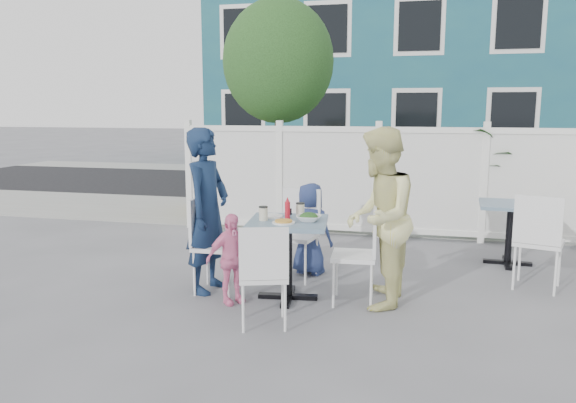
% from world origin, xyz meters
% --- Properties ---
extents(ground, '(80.00, 80.00, 0.00)m').
position_xyz_m(ground, '(0.00, 0.00, 0.00)').
color(ground, slate).
extents(near_sidewalk, '(24.00, 2.60, 0.01)m').
position_xyz_m(near_sidewalk, '(0.00, 3.80, 0.01)').
color(near_sidewalk, gray).
rests_on(near_sidewalk, ground).
extents(street, '(24.00, 5.00, 0.01)m').
position_xyz_m(street, '(0.00, 7.50, 0.00)').
color(street, black).
rests_on(street, ground).
extents(far_sidewalk, '(24.00, 1.60, 0.01)m').
position_xyz_m(far_sidewalk, '(0.00, 10.60, 0.01)').
color(far_sidewalk, gray).
rests_on(far_sidewalk, ground).
extents(building, '(11.00, 6.00, 6.00)m').
position_xyz_m(building, '(-0.50, 14.00, 3.00)').
color(building, '#1B5268').
rests_on(building, ground).
extents(fence_back, '(5.86, 0.08, 1.60)m').
position_xyz_m(fence_back, '(0.10, 2.40, 0.78)').
color(fence_back, white).
rests_on(fence_back, ground).
extents(tree, '(1.80, 1.62, 3.59)m').
position_xyz_m(tree, '(-1.60, 3.30, 2.59)').
color(tree, '#382316').
rests_on(tree, ground).
extents(utility_cabinet, '(0.75, 0.58, 1.28)m').
position_xyz_m(utility_cabinet, '(-2.98, 4.00, 0.64)').
color(utility_cabinet, gold).
rests_on(utility_cabinet, ground).
extents(potted_shrub_a, '(1.24, 1.24, 1.56)m').
position_xyz_m(potted_shrub_a, '(-0.37, 3.10, 0.78)').
color(potted_shrub_a, '#1C3817').
rests_on(potted_shrub_a, ground).
extents(potted_shrub_b, '(1.78, 1.85, 1.60)m').
position_xyz_m(potted_shrub_b, '(1.67, 3.00, 0.80)').
color(potted_shrub_b, '#1C3817').
rests_on(potted_shrub_b, ground).
extents(main_table, '(0.83, 0.83, 0.79)m').
position_xyz_m(main_table, '(-0.53, -0.48, 0.61)').
color(main_table, slate).
rests_on(main_table, ground).
extents(spare_table, '(0.75, 0.75, 0.75)m').
position_xyz_m(spare_table, '(1.76, 1.33, 0.58)').
color(spare_table, slate).
rests_on(spare_table, ground).
extents(chair_left, '(0.44, 0.45, 0.98)m').
position_xyz_m(chair_left, '(-1.38, -0.42, 0.57)').
color(chair_left, white).
rests_on(chair_left, ground).
extents(chair_right, '(0.45, 0.46, 0.95)m').
position_xyz_m(chair_right, '(0.19, -0.43, 0.56)').
color(chair_right, white).
rests_on(chair_right, ground).
extents(chair_back, '(0.51, 0.49, 0.98)m').
position_xyz_m(chair_back, '(-0.60, 0.27, 0.57)').
color(chair_back, white).
rests_on(chair_back, ground).
extents(chair_near, '(0.51, 0.50, 0.91)m').
position_xyz_m(chair_near, '(-0.56, -1.26, 0.53)').
color(chair_near, white).
rests_on(chair_near, ground).
extents(chair_spare, '(0.57, 0.56, 1.01)m').
position_xyz_m(chair_spare, '(1.89, 0.36, 0.58)').
color(chair_spare, white).
rests_on(chair_spare, ground).
extents(man, '(0.47, 0.66, 1.68)m').
position_xyz_m(man, '(-1.39, -0.41, 0.84)').
color(man, '#132442').
rests_on(man, ground).
extents(woman, '(0.67, 0.85, 1.70)m').
position_xyz_m(woman, '(0.34, -0.45, 0.85)').
color(woman, '#E2DB4A').
rests_on(woman, ground).
extents(boy, '(0.58, 0.46, 1.04)m').
position_xyz_m(boy, '(-0.49, 0.41, 0.52)').
color(boy, navy).
rests_on(boy, ground).
extents(toddler, '(0.52, 0.52, 0.88)m').
position_xyz_m(toddler, '(-1.04, -0.72, 0.44)').
color(toddler, pink).
rests_on(toddler, ground).
extents(plate_main, '(0.22, 0.22, 0.01)m').
position_xyz_m(plate_main, '(-0.54, -0.63, 0.80)').
color(plate_main, white).
rests_on(plate_main, main_table).
extents(plate_side, '(0.24, 0.24, 0.02)m').
position_xyz_m(plate_side, '(-0.74, -0.35, 0.80)').
color(plate_side, white).
rests_on(plate_side, main_table).
extents(salad_bowl, '(0.24, 0.24, 0.06)m').
position_xyz_m(salad_bowl, '(-0.33, -0.48, 0.82)').
color(salad_bowl, white).
rests_on(salad_bowl, main_table).
extents(coffee_cup_a, '(0.08, 0.08, 0.13)m').
position_xyz_m(coffee_cup_a, '(-0.77, -0.54, 0.86)').
color(coffee_cup_a, beige).
rests_on(coffee_cup_a, main_table).
extents(coffee_cup_b, '(0.08, 0.08, 0.13)m').
position_xyz_m(coffee_cup_b, '(-0.46, -0.25, 0.86)').
color(coffee_cup_b, beige).
rests_on(coffee_cup_b, main_table).
extents(ketchup_bottle, '(0.05, 0.05, 0.17)m').
position_xyz_m(ketchup_bottle, '(-0.56, -0.40, 0.88)').
color(ketchup_bottle, red).
rests_on(ketchup_bottle, main_table).
extents(salt_shaker, '(0.03, 0.03, 0.07)m').
position_xyz_m(salt_shaker, '(-0.63, -0.21, 0.83)').
color(salt_shaker, white).
rests_on(salt_shaker, main_table).
extents(pepper_shaker, '(0.03, 0.03, 0.06)m').
position_xyz_m(pepper_shaker, '(-0.58, -0.19, 0.82)').
color(pepper_shaker, black).
rests_on(pepper_shaker, main_table).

